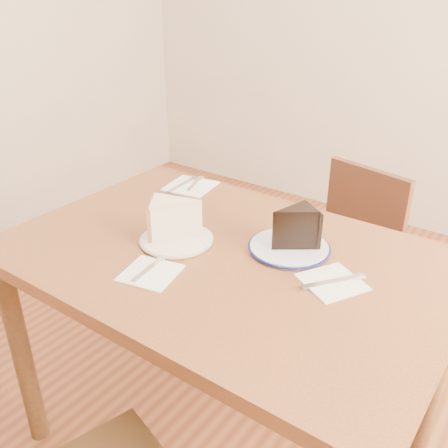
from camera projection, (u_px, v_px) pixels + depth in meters
ground at (224, 443)px, 1.69m from camera, size 4.00×4.00×0.00m
table at (224, 283)px, 1.40m from camera, size 1.20×0.80×0.75m
chair_far at (340, 264)px, 1.88m from camera, size 0.47×0.47×0.80m
plate_cream at (177, 240)px, 1.41m from camera, size 0.20×0.20×0.01m
plate_navy at (289, 247)px, 1.37m from camera, size 0.21×0.21×0.01m
carrot_cake at (178, 220)px, 1.40m from camera, size 0.17×0.16×0.10m
chocolate_cake at (292, 230)px, 1.34m from camera, size 0.13×0.14×0.10m
napkin_cream at (150, 273)px, 1.26m from camera, size 0.16×0.16×0.00m
napkin_navy at (332, 282)px, 1.22m from camera, size 0.19×0.19×0.00m
napkin_spare at (191, 186)px, 1.76m from camera, size 0.18×0.18×0.00m
fork_cream at (149, 269)px, 1.27m from camera, size 0.03×0.14×0.00m
knife_navy at (333, 281)px, 1.22m from camera, size 0.11×0.15×0.00m
fork_spare at (195, 184)px, 1.77m from camera, size 0.06×0.14×0.00m
knife_spare at (182, 184)px, 1.77m from camera, size 0.03×0.16×0.00m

